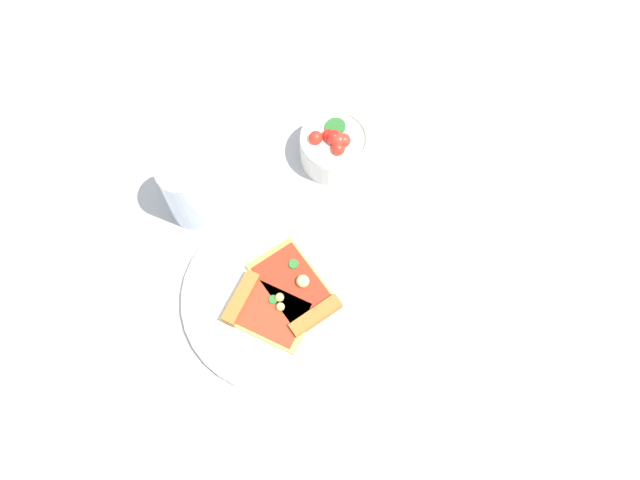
% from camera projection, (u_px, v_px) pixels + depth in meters
% --- Properties ---
extents(ground_plane, '(2.40, 2.40, 0.00)m').
position_uv_depth(ground_plane, '(281.00, 297.00, 0.98)').
color(ground_plane, '#B2B7BC').
rests_on(ground_plane, ground).
extents(plate, '(0.28, 0.28, 0.01)m').
position_uv_depth(plate, '(279.00, 300.00, 0.98)').
color(plate, silver).
rests_on(plate, ground_plane).
extents(pizza_slice_near, '(0.14, 0.13, 0.02)m').
position_uv_depth(pizza_slice_near, '(264.00, 309.00, 0.96)').
color(pizza_slice_near, '#E5B256').
rests_on(pizza_slice_near, plate).
extents(pizza_slice_far, '(0.13, 0.08, 0.03)m').
position_uv_depth(pizza_slice_far, '(299.00, 292.00, 0.97)').
color(pizza_slice_far, gold).
rests_on(pizza_slice_far, plate).
extents(salad_bowl, '(0.11, 0.11, 0.08)m').
position_uv_depth(salad_bowl, '(335.00, 146.00, 1.04)').
color(salad_bowl, white).
rests_on(salad_bowl, ground_plane).
extents(soda_glass, '(0.07, 0.07, 0.13)m').
position_uv_depth(soda_glass, '(188.00, 191.00, 0.98)').
color(soda_glass, silver).
rests_on(soda_glass, ground_plane).
extents(paper_napkin, '(0.18, 0.16, 0.00)m').
position_uv_depth(paper_napkin, '(480.00, 336.00, 0.96)').
color(paper_napkin, white).
rests_on(paper_napkin, ground_plane).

